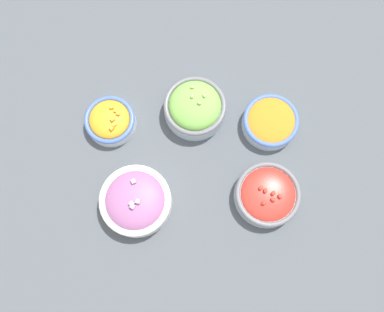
# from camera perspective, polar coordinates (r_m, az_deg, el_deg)

# --- Properties ---
(ground_plane) EXTENTS (3.00, 3.00, 0.00)m
(ground_plane) POSITION_cam_1_polar(r_m,az_deg,el_deg) (1.05, -0.00, -0.38)
(ground_plane) COLOR #4C5156
(bowl_squash) EXTENTS (0.12, 0.12, 0.06)m
(bowl_squash) POSITION_cam_1_polar(r_m,az_deg,el_deg) (1.07, -10.90, 4.67)
(bowl_squash) COLOR silver
(bowl_squash) RESTS_ON ground_plane
(bowl_cherry_tomatoes) EXTENTS (0.15, 0.15, 0.06)m
(bowl_cherry_tomatoes) POSITION_cam_1_polar(r_m,az_deg,el_deg) (1.02, 10.00, -5.11)
(bowl_cherry_tomatoes) COLOR #B2C1CC
(bowl_cherry_tomatoes) RESTS_ON ground_plane
(bowl_red_onion) EXTENTS (0.17, 0.17, 0.08)m
(bowl_red_onion) POSITION_cam_1_polar(r_m,az_deg,el_deg) (1.01, -7.54, -5.95)
(bowl_red_onion) COLOR white
(bowl_red_onion) RESTS_ON ground_plane
(bowl_lettuce) EXTENTS (0.15, 0.15, 0.09)m
(bowl_lettuce) POSITION_cam_1_polar(r_m,az_deg,el_deg) (1.05, 0.37, 6.51)
(bowl_lettuce) COLOR #B2C1CC
(bowl_lettuce) RESTS_ON ground_plane
(bowl_carrots) EXTENTS (0.14, 0.14, 0.05)m
(bowl_carrots) POSITION_cam_1_polar(r_m,az_deg,el_deg) (1.07, 10.40, 4.53)
(bowl_carrots) COLOR #B2C1CC
(bowl_carrots) RESTS_ON ground_plane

